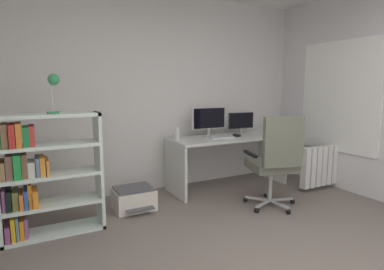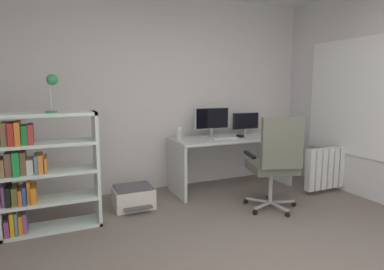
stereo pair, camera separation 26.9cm
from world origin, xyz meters
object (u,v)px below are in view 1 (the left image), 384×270
Objects in this scene: desktop_speaker at (177,133)px; bookshelf at (38,175)px; keyboard at (222,137)px; printer at (134,198)px; desk_lamp at (54,84)px; computer_mouse at (237,135)px; desk at (228,149)px; radiator at (330,164)px; office_chair at (275,159)px; monitor_secondary at (241,122)px; monitor_main at (209,119)px.

desktop_speaker is 0.14× the size of bookshelf.
keyboard is 0.73× the size of printer.
desk_lamp is at bearing -0.35° from bookshelf.
desktop_speaker is (-0.59, 0.17, 0.07)m from keyboard.
desktop_speaker is at bearing 21.32° from printer.
bookshelf reaches higher than computer_mouse.
desktop_speaker is 0.37× the size of printer.
desk_lamp is at bearing -169.23° from desk.
keyboard is at bearing 4.51° from printer.
bookshelf is at bearing -166.44° from printer.
bookshelf is 1.13× the size of radiator.
keyboard is 2.00× the size of desktop_speaker.
printer is at bearing -158.68° from desktop_speaker.
bookshelf is (-1.69, -0.51, -0.22)m from desktop_speaker.
office_chair is at bearing -74.88° from keyboard.
printer is 0.45× the size of radiator.
monitor_secondary is 0.40× the size of radiator.
monitor_main is 1.83m from radiator.
monitor_secondary is 4.11× the size of computer_mouse.
bookshelf is at bearing -168.57° from monitor_secondary.
monitor_secondary reaches higher than computer_mouse.
desk_lamp is 3.70m from radiator.
desk_lamp is 0.35× the size of radiator.
radiator is (1.42, -0.62, -0.40)m from keyboard.
radiator is at bearing -29.13° from monitor_main.
monitor_main is at bearing 152.17° from desk.
printer is at bearing -165.24° from monitor_main.
office_chair is at bearing -77.43° from monitor_main.
monitor_main is 0.56m from monitor_secondary.
desk_lamp is (-2.36, -0.37, 0.70)m from computer_mouse.
desktop_speaker is at bearing 173.89° from desk.
desk_lamp is (-2.10, -0.34, 0.71)m from keyboard.
desk_lamp reaches higher than desk.
monitor_main reaches higher than monitor_secondary.
monitor_secondary is at bearing 73.94° from office_chair.
desktop_speaker is at bearing -174.71° from monitor_main.
computer_mouse is at bearing 83.58° from office_chair.
keyboard is 0.92× the size of desk_lamp.
radiator is (1.50, -0.84, -0.64)m from monitor_main.
desk_lamp reaches higher than office_chair.
computer_mouse is 1.39m from radiator.
computer_mouse is at bearing -29.20° from monitor_main.
monitor_main reaches higher than desk.
printer is at bearing 169.16° from radiator.
radiator is (2.02, -0.79, -0.48)m from desktop_speaker.
printer is 2.77m from radiator.
radiator reaches higher than printer.
printer is at bearing 179.51° from computer_mouse.
radiator is (1.16, -0.64, -0.41)m from computer_mouse.
desk is at bearing 150.62° from radiator.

